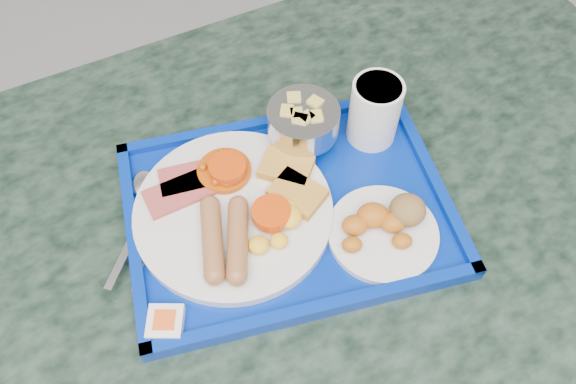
# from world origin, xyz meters

# --- Properties ---
(table) EXTENTS (1.54, 1.30, 0.82)m
(table) POSITION_xyz_m (0.23, 1.19, 0.61)
(table) COLOR gray
(table) RESTS_ON floor
(tray) EXTENTS (0.49, 0.40, 0.03)m
(tray) POSITION_xyz_m (0.19, 1.19, 0.83)
(tray) COLOR #032390
(tray) RESTS_ON table
(main_plate) EXTENTS (0.28, 0.28, 0.04)m
(main_plate) POSITION_xyz_m (0.12, 1.18, 0.85)
(main_plate) COLOR silver
(main_plate) RESTS_ON tray
(bread_plate) EXTENTS (0.15, 0.15, 0.05)m
(bread_plate) POSITION_xyz_m (0.32, 1.14, 0.85)
(bread_plate) COLOR silver
(bread_plate) RESTS_ON tray
(fruit_bowl) EXTENTS (0.11, 0.11, 0.07)m
(fruit_bowl) POSITION_xyz_m (0.22, 1.30, 0.88)
(fruit_bowl) COLOR #BCBCBE
(fruit_bowl) RESTS_ON tray
(juice_cup) EXTENTS (0.07, 0.07, 0.10)m
(juice_cup) POSITION_xyz_m (0.33, 1.31, 0.89)
(juice_cup) COLOR white
(juice_cup) RESTS_ON tray
(spoon) EXTENTS (0.03, 0.19, 0.01)m
(spoon) POSITION_xyz_m (-0.01, 1.22, 0.84)
(spoon) COLOR #BCBCBE
(spoon) RESTS_ON tray
(knife) EXTENTS (0.06, 0.15, 0.00)m
(knife) POSITION_xyz_m (-0.02, 1.16, 0.84)
(knife) COLOR #BCBCBE
(knife) RESTS_ON tray
(jam_packet) EXTENTS (0.05, 0.05, 0.02)m
(jam_packet) POSITION_xyz_m (0.03, 1.03, 0.84)
(jam_packet) COLOR white
(jam_packet) RESTS_ON tray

